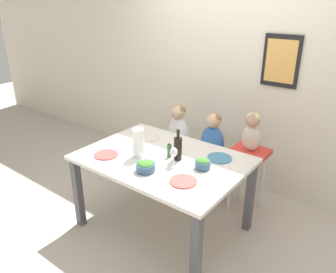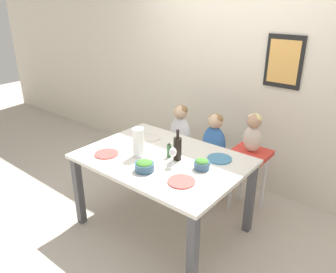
{
  "view_description": "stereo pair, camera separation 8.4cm",
  "coord_description": "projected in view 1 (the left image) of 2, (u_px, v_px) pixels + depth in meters",
  "views": [
    {
      "loc": [
        1.67,
        -2.11,
        2.13
      ],
      "look_at": [
        0.0,
        0.08,
        0.96
      ],
      "focal_mm": 35.0,
      "sensor_mm": 36.0,
      "label": 1
    },
    {
      "loc": [
        1.73,
        -2.06,
        2.13
      ],
      "look_at": [
        0.0,
        0.08,
        0.96
      ],
      "focal_mm": 35.0,
      "sensor_mm": 36.0,
      "label": 2
    }
  ],
  "objects": [
    {
      "name": "wall_back",
      "position": [
        233.0,
        71.0,
        3.73
      ],
      "size": [
        10.0,
        0.09,
        2.7
      ],
      "color": "beige",
      "rests_on": "ground_plane"
    },
    {
      "name": "salad_bowl_large",
      "position": [
        146.0,
        166.0,
        2.75
      ],
      "size": [
        0.17,
        0.17,
        0.09
      ],
      "color": "#335675",
      "rests_on": "dining_table"
    },
    {
      "name": "chair_far_center",
      "position": [
        211.0,
        164.0,
        3.68
      ],
      "size": [
        0.43,
        0.4,
        0.47
      ],
      "color": "silver",
      "rests_on": "ground_plane"
    },
    {
      "name": "paper_towel_roll",
      "position": [
        139.0,
        143.0,
        2.97
      ],
      "size": [
        0.11,
        0.11,
        0.27
      ],
      "color": "white",
      "rests_on": "dining_table"
    },
    {
      "name": "dinner_plate_front_right",
      "position": [
        183.0,
        181.0,
        2.6
      ],
      "size": [
        0.22,
        0.22,
        0.01
      ],
      "color": "#D14C47",
      "rests_on": "dining_table"
    },
    {
      "name": "wine_bottle",
      "position": [
        178.0,
        148.0,
        2.92
      ],
      "size": [
        0.07,
        0.07,
        0.29
      ],
      "color": "black",
      "rests_on": "dining_table"
    },
    {
      "name": "condiment_bottle_hot_sauce",
      "position": [
        169.0,
        150.0,
        2.99
      ],
      "size": [
        0.04,
        0.04,
        0.14
      ],
      "color": "#336633",
      "rests_on": "dining_table"
    },
    {
      "name": "person_baby_right",
      "position": [
        252.0,
        129.0,
        3.23
      ],
      "size": [
        0.19,
        0.15,
        0.4
      ],
      "color": "beige",
      "rests_on": "chair_right_highchair"
    },
    {
      "name": "wine_glass_near",
      "position": [
        174.0,
        153.0,
        2.8
      ],
      "size": [
        0.07,
        0.07,
        0.18
      ],
      "color": "white",
      "rests_on": "dining_table"
    },
    {
      "name": "dinner_plate_back_right",
      "position": [
        220.0,
        158.0,
        2.98
      ],
      "size": [
        0.22,
        0.22,
        0.01
      ],
      "color": "teal",
      "rests_on": "dining_table"
    },
    {
      "name": "dining_table",
      "position": [
        163.0,
        167.0,
        3.04
      ],
      "size": [
        1.49,
        1.07,
        0.78
      ],
      "color": "silver",
      "rests_on": "ground_plane"
    },
    {
      "name": "salad_bowl_small",
      "position": [
        203.0,
        164.0,
        2.79
      ],
      "size": [
        0.14,
        0.14,
        0.09
      ],
      "color": "#335675",
      "rests_on": "dining_table"
    },
    {
      "name": "ground_plane",
      "position": [
        163.0,
        226.0,
        3.31
      ],
      "size": [
        14.0,
        14.0,
        0.0
      ],
      "primitive_type": "plane",
      "color": "#BCB2A3"
    },
    {
      "name": "dinner_plate_back_left",
      "position": [
        149.0,
        138.0,
        3.41
      ],
      "size": [
        0.22,
        0.22,
        0.01
      ],
      "color": "silver",
      "rests_on": "dining_table"
    },
    {
      "name": "chair_right_highchair",
      "position": [
        248.0,
        163.0,
        3.38
      ],
      "size": [
        0.37,
        0.34,
        0.7
      ],
      "color": "silver",
      "rests_on": "ground_plane"
    },
    {
      "name": "person_child_center",
      "position": [
        213.0,
        136.0,
        3.55
      ],
      "size": [
        0.28,
        0.16,
        0.53
      ],
      "color": "#3366B2",
      "rests_on": "chair_far_center"
    },
    {
      "name": "person_child_left",
      "position": [
        178.0,
        127.0,
        3.8
      ],
      "size": [
        0.28,
        0.16,
        0.53
      ],
      "color": "silver",
      "rests_on": "chair_far_left"
    },
    {
      "name": "chair_far_left",
      "position": [
        178.0,
        153.0,
        3.94
      ],
      "size": [
        0.43,
        0.4,
        0.47
      ],
      "color": "silver",
      "rests_on": "ground_plane"
    },
    {
      "name": "dinner_plate_front_left",
      "position": [
        106.0,
        155.0,
        3.04
      ],
      "size": [
        0.22,
        0.22,
        0.01
      ],
      "color": "#D14C47",
      "rests_on": "dining_table"
    }
  ]
}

